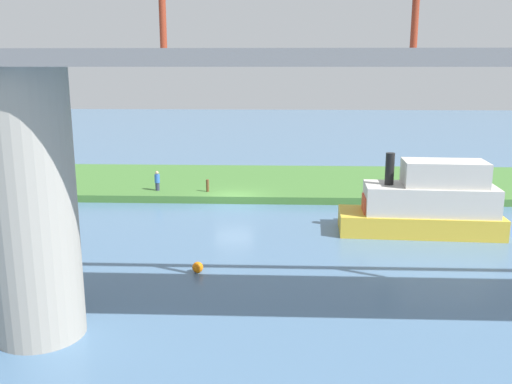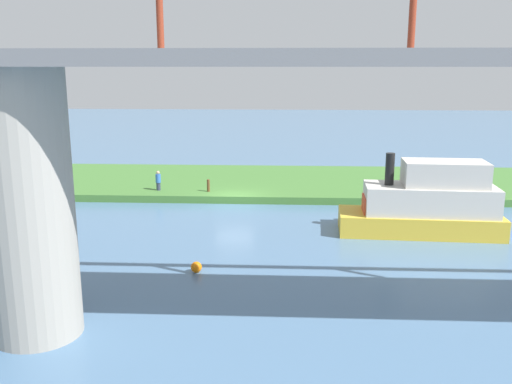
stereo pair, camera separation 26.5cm
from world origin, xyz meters
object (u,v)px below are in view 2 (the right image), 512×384
Objects in this scene: motorboat_white at (426,205)px; marker_buoy at (196,267)px; person_on_bank at (158,180)px; pontoon_yellow at (458,207)px; bridge_pylon at (28,207)px; mooring_post at (208,186)px.

marker_buoy is (11.77, 6.55, -1.42)m from motorboat_white.
person_on_bank is 2.78× the size of marker_buoy.
bridge_pylon is at bearing 40.75° from pontoon_yellow.
person_on_bank is 1.62× the size of mooring_post.
bridge_pylon is 18.29× the size of marker_buoy.
motorboat_white is at bearing 149.76° from mooring_post.
marker_buoy is at bearing 95.43° from mooring_post.
bridge_pylon is 20.81m from person_on_bank.
person_on_bank reaches higher than marker_buoy.
motorboat_white reaches higher than mooring_post.
mooring_post is at bearing -12.37° from pontoon_yellow.
person_on_bank is 3.60m from mooring_post.
bridge_pylon reaches higher than marker_buoy.
bridge_pylon is 25.97m from pontoon_yellow.
mooring_post is 16.58m from pontoon_yellow.
motorboat_white is at bearing 154.72° from person_on_bank.
bridge_pylon is at bearing 90.97° from person_on_bank.
motorboat_white is (-13.12, 7.65, 0.74)m from mooring_post.
person_on_bank reaches higher than mooring_post.
person_on_bank is 0.32× the size of pontoon_yellow.
person_on_bank is 18.48m from motorboat_white.
pontoon_yellow is 18.27m from marker_buoy.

